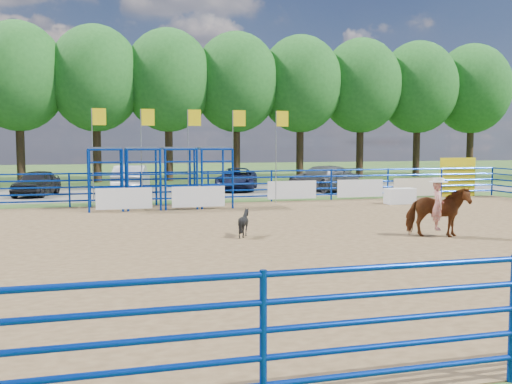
# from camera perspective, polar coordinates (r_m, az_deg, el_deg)

# --- Properties ---
(ground) EXTENTS (120.00, 120.00, 0.00)m
(ground) POSITION_cam_1_polar(r_m,az_deg,el_deg) (16.35, 1.40, -4.83)
(ground) COLOR #416327
(ground) RESTS_ON ground
(arena_dirt) EXTENTS (30.00, 20.00, 0.02)m
(arena_dirt) POSITION_cam_1_polar(r_m,az_deg,el_deg) (16.35, 1.40, -4.79)
(arena_dirt) COLOR olive
(arena_dirt) RESTS_ON ground
(gravel_strip) EXTENTS (40.00, 10.00, 0.01)m
(gravel_strip) POSITION_cam_1_polar(r_m,az_deg,el_deg) (32.89, -6.94, 0.11)
(gravel_strip) COLOR slate
(gravel_strip) RESTS_ON ground
(announcer_table) EXTENTS (1.33, 0.63, 0.70)m
(announcer_table) POSITION_cam_1_polar(r_m,az_deg,el_deg) (26.47, 14.19, -0.39)
(announcer_table) COLOR silver
(announcer_table) RESTS_ON arena_dirt
(horse_and_rider) EXTENTS (1.93, 1.42, 2.45)m
(horse_and_rider) POSITION_cam_1_polar(r_m,az_deg,el_deg) (17.46, 17.72, -1.51)
(horse_and_rider) COLOR brown
(horse_and_rider) RESTS_ON arena_dirt
(calf) EXTENTS (0.92, 0.87, 0.81)m
(calf) POSITION_cam_1_polar(r_m,az_deg,el_deg) (16.80, -1.21, -3.10)
(calf) COLOR black
(calf) RESTS_ON arena_dirt
(car_a) EXTENTS (2.46, 4.24, 1.36)m
(car_a) POSITION_cam_1_polar(r_m,az_deg,el_deg) (31.81, -21.10, 0.88)
(car_a) COLOR black
(car_a) RESTS_ON gravel_strip
(car_b) EXTENTS (2.34, 4.82, 1.52)m
(car_b) POSITION_cam_1_polar(r_m,az_deg,el_deg) (31.97, -12.34, 1.26)
(car_b) COLOR gray
(car_b) RESTS_ON gravel_strip
(car_c) EXTENTS (3.50, 5.11, 1.30)m
(car_c) POSITION_cam_1_polar(r_m,az_deg,el_deg) (33.07, -1.93, 1.30)
(car_c) COLOR #151935
(car_c) RESTS_ON gravel_strip
(car_d) EXTENTS (3.28, 5.38, 1.46)m
(car_d) POSITION_cam_1_polar(r_m,az_deg,el_deg) (32.86, 6.64, 1.39)
(car_d) COLOR #565759
(car_d) RESTS_ON gravel_strip
(perimeter_fence) EXTENTS (30.10, 20.10, 1.50)m
(perimeter_fence) POSITION_cam_1_polar(r_m,az_deg,el_deg) (16.24, 1.41, -2.22)
(perimeter_fence) COLOR #062B96
(perimeter_fence) RESTS_ON ground
(chute_assembly) EXTENTS (19.32, 2.41, 4.20)m
(chute_assembly) POSITION_cam_1_polar(r_m,az_deg,el_deg) (24.49, -8.72, 1.36)
(chute_assembly) COLOR #062B96
(chute_assembly) RESTS_ON ground
(treeline) EXTENTS (56.40, 6.40, 11.24)m
(treeline) POSITION_cam_1_polar(r_m,az_deg,el_deg) (41.98, -8.80, 11.43)
(treeline) COLOR #3F2B19
(treeline) RESTS_ON ground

